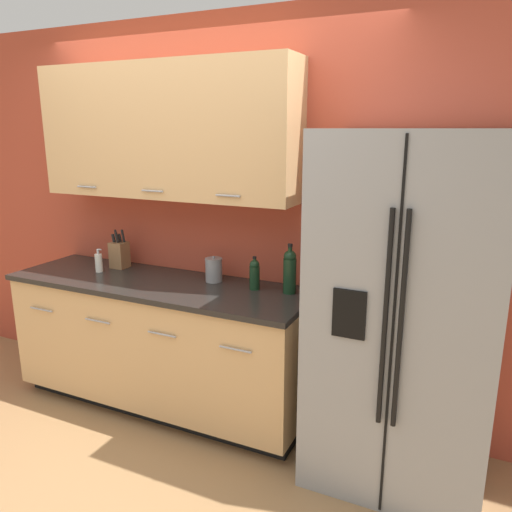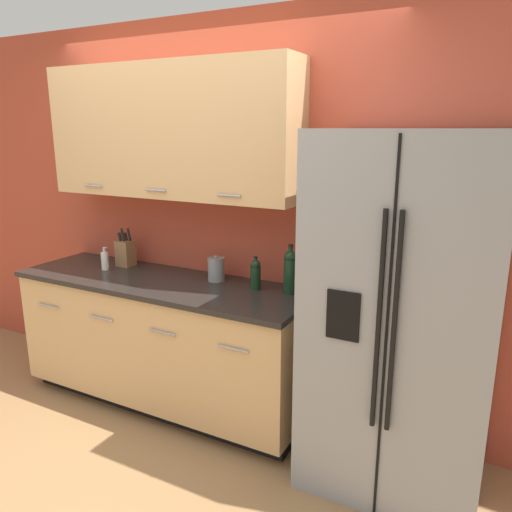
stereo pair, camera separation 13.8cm
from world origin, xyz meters
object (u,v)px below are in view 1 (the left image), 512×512
at_px(knife_block, 119,254).
at_px(refrigerator, 405,315).
at_px(oil_bottle, 255,274).
at_px(wine_bottle, 290,271).
at_px(soap_dispenser, 99,262).
at_px(steel_canister, 214,270).

bearing_deg(knife_block, refrigerator, -5.65).
bearing_deg(oil_bottle, wine_bottle, 7.07).
distance_m(wine_bottle, soap_dispenser, 1.40).
bearing_deg(refrigerator, oil_bottle, 170.47).
xyz_separation_m(knife_block, steel_canister, (0.79, -0.00, -0.02)).
distance_m(refrigerator, knife_block, 2.06).
distance_m(soap_dispenser, steel_canister, 0.86).
height_order(soap_dispenser, steel_canister, steel_canister).
height_order(soap_dispenser, oil_bottle, oil_bottle).
height_order(knife_block, wine_bottle, wine_bottle).
bearing_deg(soap_dispenser, refrigerator, -1.40).
height_order(knife_block, steel_canister, knife_block).
bearing_deg(wine_bottle, knife_block, 179.30).
xyz_separation_m(soap_dispenser, oil_bottle, (1.17, 0.11, 0.03)).
height_order(knife_block, oil_bottle, knife_block).
height_order(wine_bottle, soap_dispenser, wine_bottle).
xyz_separation_m(knife_block, oil_bottle, (1.11, -0.04, -0.00)).
relative_size(knife_block, soap_dispenser, 1.68).
bearing_deg(refrigerator, knife_block, 174.35).
bearing_deg(wine_bottle, soap_dispenser, -174.47).
height_order(refrigerator, knife_block, refrigerator).
bearing_deg(soap_dispenser, steel_canister, 9.79).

